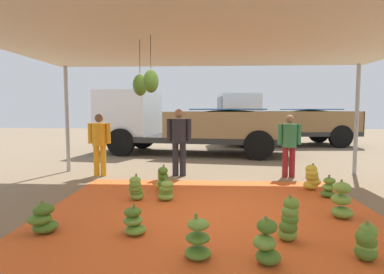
{
  "coord_description": "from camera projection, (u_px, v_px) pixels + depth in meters",
  "views": [
    {
      "loc": [
        -0.05,
        -4.98,
        1.66
      ],
      "look_at": [
        -0.4,
        2.51,
        1.02
      ],
      "focal_mm": 29.45,
      "sensor_mm": 36.0,
      "label": 1
    }
  ],
  "objects": [
    {
      "name": "ground_plane",
      "position": [
        209.0,
        175.0,
        8.08
      ],
      "size": [
        40.0,
        40.0,
        0.0
      ],
      "primitive_type": "plane",
      "color": "#7F6B51"
    },
    {
      "name": "tarp_orange",
      "position": [
        209.0,
        213.0,
        5.1
      ],
      "size": [
        5.39,
        4.58,
        0.01
      ],
      "primitive_type": "cube",
      "color": "#E05B23",
      "rests_on": "ground"
    },
    {
      "name": "tent_canopy",
      "position": [
        210.0,
        35.0,
        4.78
      ],
      "size": [
        8.0,
        7.0,
        2.88
      ],
      "color": "#9EA0A5",
      "rests_on": "ground"
    },
    {
      "name": "banana_bunch_0",
      "position": [
        328.0,
        188.0,
        5.97
      ],
      "size": [
        0.37,
        0.37,
        0.43
      ],
      "color": "#477523",
      "rests_on": "tarp_orange"
    },
    {
      "name": "banana_bunch_1",
      "position": [
        163.0,
        181.0,
        6.23
      ],
      "size": [
        0.31,
        0.3,
        0.58
      ],
      "color": "#75A83D",
      "rests_on": "tarp_orange"
    },
    {
      "name": "banana_bunch_2",
      "position": [
        198.0,
        240.0,
        3.51
      ],
      "size": [
        0.42,
        0.42,
        0.51
      ],
      "color": "#518428",
      "rests_on": "tarp_orange"
    },
    {
      "name": "banana_bunch_3",
      "position": [
        289.0,
        220.0,
        3.98
      ],
      "size": [
        0.34,
        0.34,
        0.59
      ],
      "color": "#6B9E38",
      "rests_on": "tarp_orange"
    },
    {
      "name": "banana_bunch_4",
      "position": [
        366.0,
        243.0,
        3.47
      ],
      "size": [
        0.34,
        0.35,
        0.44
      ],
      "color": "#477523",
      "rests_on": "tarp_orange"
    },
    {
      "name": "banana_bunch_5",
      "position": [
        162.0,
        180.0,
        6.59
      ],
      "size": [
        0.36,
        0.35,
        0.44
      ],
      "color": "gold",
      "rests_on": "tarp_orange"
    },
    {
      "name": "banana_bunch_7",
      "position": [
        166.0,
        191.0,
        5.76
      ],
      "size": [
        0.38,
        0.39,
        0.42
      ],
      "color": "#75A83D",
      "rests_on": "tarp_orange"
    },
    {
      "name": "banana_bunch_8",
      "position": [
        134.0,
        222.0,
        4.2
      ],
      "size": [
        0.39,
        0.39,
        0.42
      ],
      "color": "#60932D",
      "rests_on": "tarp_orange"
    },
    {
      "name": "banana_bunch_9",
      "position": [
        43.0,
        219.0,
        4.23
      ],
      "size": [
        0.47,
        0.47,
        0.45
      ],
      "color": "#477523",
      "rests_on": "tarp_orange"
    },
    {
      "name": "banana_bunch_10",
      "position": [
        267.0,
        244.0,
        3.38
      ],
      "size": [
        0.4,
        0.38,
        0.52
      ],
      "color": "#477523",
      "rests_on": "tarp_orange"
    },
    {
      "name": "banana_bunch_11",
      "position": [
        312.0,
        178.0,
        6.5
      ],
      "size": [
        0.42,
        0.4,
        0.56
      ],
      "color": "gold",
      "rests_on": "tarp_orange"
    },
    {
      "name": "banana_bunch_12",
      "position": [
        136.0,
        189.0,
        5.77
      ],
      "size": [
        0.34,
        0.37,
        0.49
      ],
      "color": "#75A83D",
      "rests_on": "tarp_orange"
    },
    {
      "name": "banana_bunch_13",
      "position": [
        342.0,
        201.0,
        4.82
      ],
      "size": [
        0.45,
        0.45,
        0.6
      ],
      "color": "#6B9E38",
      "rests_on": "tarp_orange"
    },
    {
      "name": "cargo_truck_main",
      "position": [
        184.0,
        122.0,
        12.01
      ],
      "size": [
        7.44,
        3.5,
        2.4
      ],
      "color": "#2D2D2D",
      "rests_on": "ground"
    },
    {
      "name": "cargo_truck_far",
      "position": [
        279.0,
        120.0,
        14.8
      ],
      "size": [
        6.35,
        2.91,
        2.4
      ],
      "color": "#2D2D2D",
      "rests_on": "ground"
    },
    {
      "name": "worker_0",
      "position": [
        289.0,
        141.0,
        7.73
      ],
      "size": [
        0.57,
        0.35,
        1.54
      ],
      "color": "maroon",
      "rests_on": "ground"
    },
    {
      "name": "worker_1",
      "position": [
        99.0,
        140.0,
        7.88
      ],
      "size": [
        0.57,
        0.35,
        1.56
      ],
      "color": "orange",
      "rests_on": "ground"
    },
    {
      "name": "worker_2",
      "position": [
        179.0,
        137.0,
        7.88
      ],
      "size": [
        0.62,
        0.38,
        1.69
      ],
      "color": "#26262D",
      "rests_on": "ground"
    }
  ]
}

